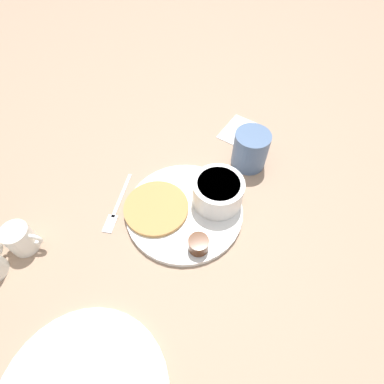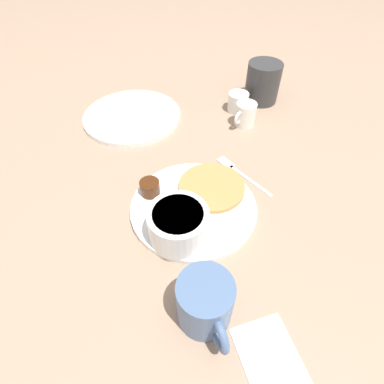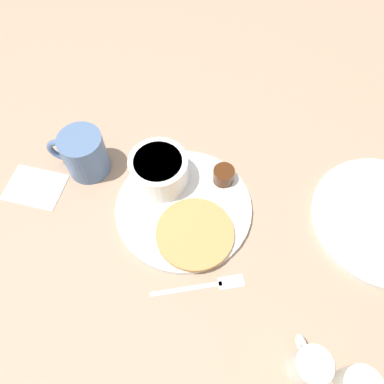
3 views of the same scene
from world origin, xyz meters
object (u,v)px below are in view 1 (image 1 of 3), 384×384
object	(u,v)px
creamer_pitcher_near	(20,239)
fork	(116,209)
coffee_mug	(251,149)
bowl	(218,191)
plate	(184,211)

from	to	relation	value
creamer_pitcher_near	fork	bearing A→B (deg)	141.89
coffee_mug	fork	xyz separation A→B (m)	(0.24, -0.21, -0.04)
bowl	creamer_pitcher_near	world-z (taller)	bowl
plate	coffee_mug	size ratio (longest dim) A/B	2.19
bowl	coffee_mug	distance (m)	0.14
coffee_mug	creamer_pitcher_near	xyz separation A→B (m)	(0.37, -0.32, -0.01)
plate	fork	world-z (taller)	plate
plate	bowl	bearing A→B (deg)	131.72
plate	creamer_pitcher_near	bearing A→B (deg)	-51.87
creamer_pitcher_near	plate	bearing A→B (deg)	128.13
coffee_mug	fork	world-z (taller)	coffee_mug
plate	fork	bearing A→B (deg)	-69.21
coffee_mug	fork	bearing A→B (deg)	-41.75
plate	fork	size ratio (longest dim) A/B	1.59
fork	plate	bearing A→B (deg)	110.79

